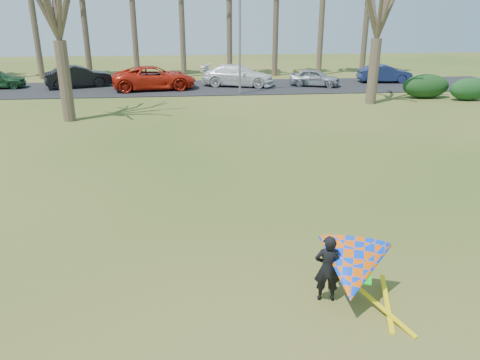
{
  "coord_description": "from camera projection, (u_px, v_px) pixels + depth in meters",
  "views": [
    {
      "loc": [
        -1.28,
        -10.75,
        5.91
      ],
      "look_at": [
        0.0,
        2.0,
        1.1
      ],
      "focal_mm": 35.0,
      "sensor_mm": 36.0,
      "label": 1
    }
  ],
  "objects": [
    {
      "name": "car_3",
      "position": [
        238.0,
        75.0,
        35.72
      ],
      "size": [
        5.89,
        3.64,
        1.59
      ],
      "primitive_type": "imported",
      "rotation": [
        0.0,
        0.0,
        1.3
      ],
      "color": "white",
      "rests_on": "parking_strip"
    },
    {
      "name": "car_4",
      "position": [
        315.0,
        78.0,
        35.69
      ],
      "size": [
        4.08,
        2.78,
        1.29
      ],
      "primitive_type": "imported",
      "rotation": [
        0.0,
        0.0,
        1.2
      ],
      "color": "#90939C",
      "rests_on": "parking_strip"
    },
    {
      "name": "hedge_near",
      "position": [
        426.0,
        86.0,
        31.34
      ],
      "size": [
        3.19,
        1.45,
        1.6
      ],
      "primitive_type": "ellipsoid",
      "color": "#123314",
      "rests_on": "ground"
    },
    {
      "name": "parking_strip",
      "position": [
        210.0,
        87.0,
        35.48
      ],
      "size": [
        46.0,
        7.0,
        0.06
      ],
      "primitive_type": "cube",
      "color": "black",
      "rests_on": "ground"
    },
    {
      "name": "ground",
      "position": [
        248.0,
        246.0,
        12.2
      ],
      "size": [
        100.0,
        100.0,
        0.0
      ],
      "primitive_type": "plane",
      "color": "#234B10",
      "rests_on": "ground"
    },
    {
      "name": "car_2",
      "position": [
        154.0,
        78.0,
        34.24
      ],
      "size": [
        6.36,
        3.56,
        1.68
      ],
      "primitive_type": "imported",
      "rotation": [
        0.0,
        0.0,
        1.7
      ],
      "color": "red",
      "rests_on": "parking_strip"
    },
    {
      "name": "car_1",
      "position": [
        79.0,
        77.0,
        35.13
      ],
      "size": [
        5.11,
        3.22,
        1.59
      ],
      "primitive_type": "imported",
      "rotation": [
        0.0,
        0.0,
        1.92
      ],
      "color": "black",
      "rests_on": "parking_strip"
    },
    {
      "name": "kite_flyer",
      "position": [
        351.0,
        270.0,
        9.54
      ],
      "size": [
        2.13,
        2.39,
        2.02
      ],
      "color": "black",
      "rests_on": "ground"
    },
    {
      "name": "streetlight",
      "position": [
        242.0,
        28.0,
        31.33
      ],
      "size": [
        2.28,
        0.18,
        8.0
      ],
      "color": "gray",
      "rests_on": "ground"
    },
    {
      "name": "car_5",
      "position": [
        385.0,
        74.0,
        37.43
      ],
      "size": [
        4.33,
        1.86,
        1.39
      ],
      "primitive_type": "imported",
      "rotation": [
        0.0,
        0.0,
        1.48
      ],
      "color": "navy",
      "rests_on": "parking_strip"
    },
    {
      "name": "hedge_far",
      "position": [
        469.0,
        89.0,
        30.61
      ],
      "size": [
        2.62,
        1.23,
        1.46
      ],
      "primitive_type": "ellipsoid",
      "color": "#153C1A",
      "rests_on": "ground"
    }
  ]
}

